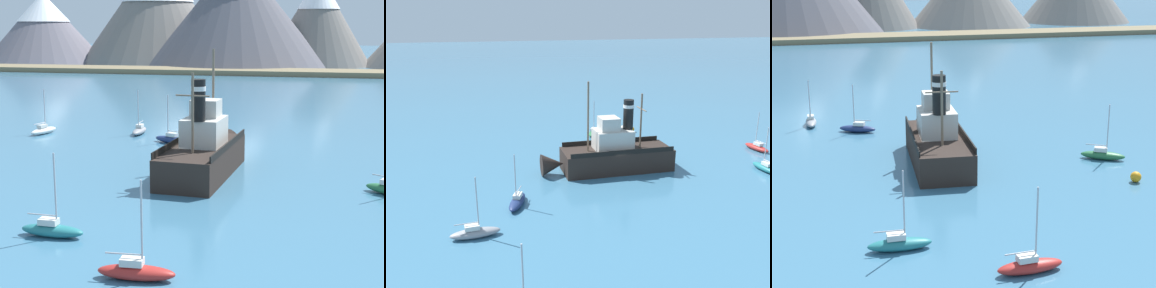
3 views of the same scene
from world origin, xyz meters
TOP-DOWN VIEW (x-y plane):
  - ground_plane at (0.00, 0.00)m, footprint 600.00×600.00m
  - old_tugboat at (1.11, 0.79)m, footprint 5.41×14.64m
  - sailboat_navy at (-4.57, 12.35)m, footprint 3.90×2.63m
  - sailboat_teal at (-4.75, -15.11)m, footprint 3.85×1.27m
  - sailboat_red at (1.63, -19.65)m, footprint 3.84×1.25m
  - sailboat_grey at (-9.09, 16.46)m, footprint 1.11×3.80m
  - sailboat_green at (15.17, -2.47)m, footprint 3.81×2.95m
  - mooring_buoy at (14.85, -8.42)m, footprint 0.85×0.85m

SIDE VIEW (x-z plane):
  - ground_plane at x=0.00m, z-range 0.00..0.00m
  - mooring_buoy at x=14.85m, z-range 0.00..0.85m
  - sailboat_navy at x=-4.57m, z-range -2.02..2.88m
  - sailboat_teal at x=-4.75m, z-range -2.02..2.88m
  - sailboat_red at x=1.63m, z-range -2.02..2.88m
  - sailboat_grey at x=-9.09m, z-range -2.02..2.88m
  - sailboat_green at x=15.17m, z-range -2.02..2.88m
  - old_tugboat at x=1.11m, z-range -3.12..6.78m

